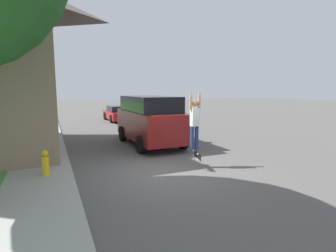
{
  "coord_description": "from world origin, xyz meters",
  "views": [
    {
      "loc": [
        -3.23,
        -7.34,
        2.56
      ],
      "look_at": [
        0.82,
        1.6,
        1.2
      ],
      "focal_mm": 28.0,
      "sensor_mm": 36.0,
      "label": 1
    }
  ],
  "objects_px": {
    "skateboarder": "(195,121)",
    "fire_hydrant": "(45,163)",
    "car_down_street": "(118,114)",
    "skateboard": "(197,155)",
    "suv_parked": "(150,119)"
  },
  "relations": [
    {
      "from": "car_down_street",
      "to": "fire_hydrant",
      "type": "xyz_separation_m",
      "value": [
        -5.41,
        -13.33,
        -0.15
      ]
    },
    {
      "from": "suv_parked",
      "to": "fire_hydrant",
      "type": "relative_size",
      "value": 6.42
    },
    {
      "from": "suv_parked",
      "to": "fire_hydrant",
      "type": "distance_m",
      "value": 5.5
    },
    {
      "from": "skateboarder",
      "to": "fire_hydrant",
      "type": "relative_size",
      "value": 2.56
    },
    {
      "from": "car_down_street",
      "to": "fire_hydrant",
      "type": "distance_m",
      "value": 14.39
    },
    {
      "from": "skateboard",
      "to": "fire_hydrant",
      "type": "bearing_deg",
      "value": 167.87
    },
    {
      "from": "car_down_street",
      "to": "fire_hydrant",
      "type": "relative_size",
      "value": 5.65
    },
    {
      "from": "car_down_street",
      "to": "skateboarder",
      "type": "height_order",
      "value": "skateboarder"
    },
    {
      "from": "car_down_street",
      "to": "skateboarder",
      "type": "bearing_deg",
      "value": -93.75
    },
    {
      "from": "suv_parked",
      "to": "car_down_street",
      "type": "distance_m",
      "value": 10.23
    },
    {
      "from": "suv_parked",
      "to": "car_down_street",
      "type": "xyz_separation_m",
      "value": [
        0.97,
        10.17,
        -0.6
      ]
    },
    {
      "from": "skateboard",
      "to": "fire_hydrant",
      "type": "xyz_separation_m",
      "value": [
        -4.53,
        0.97,
        0.01
      ]
    },
    {
      "from": "car_down_street",
      "to": "skateboard",
      "type": "bearing_deg",
      "value": -93.51
    },
    {
      "from": "fire_hydrant",
      "to": "car_down_street",
      "type": "bearing_deg",
      "value": 67.92
    },
    {
      "from": "car_down_street",
      "to": "skateboard",
      "type": "xyz_separation_m",
      "value": [
        -0.88,
        -14.31,
        -0.15
      ]
    }
  ]
}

